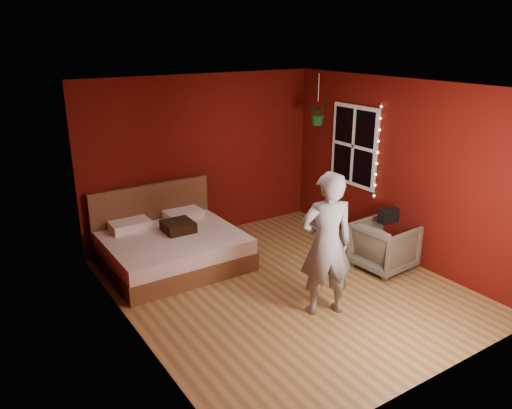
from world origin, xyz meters
name	(u,v)px	position (x,y,z in m)	size (l,w,h in m)	color
floor	(285,287)	(0.00, 0.00, 0.00)	(4.50, 4.50, 0.00)	olive
room_walls	(288,164)	(0.00, 0.00, 1.68)	(4.04, 4.54, 2.62)	#550D09
window	(354,146)	(1.97, 0.90, 1.50)	(0.05, 0.97, 1.27)	white
fairy_lights	(378,152)	(1.94, 0.37, 1.50)	(0.04, 0.04, 1.45)	silver
bed	(171,246)	(-0.95, 1.49, 0.27)	(1.88, 1.59, 1.03)	brown
person	(326,245)	(0.04, -0.73, 0.87)	(0.64, 0.42, 1.74)	gray
armchair	(384,246)	(1.51, -0.29, 0.34)	(0.73, 0.75, 0.69)	#5F5B4B
handbag	(388,215)	(1.55, -0.28, 0.78)	(0.28, 0.14, 0.20)	black
throw_pillow	(178,226)	(-0.81, 1.50, 0.54)	(0.41, 0.41, 0.15)	#301F10
hanging_plant	(318,113)	(1.54, 1.31, 2.00)	(0.41, 0.39, 0.79)	silver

